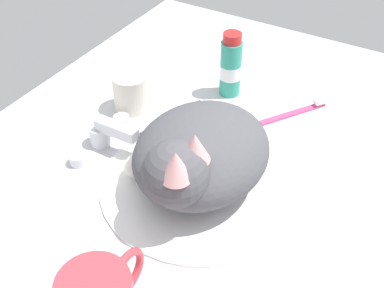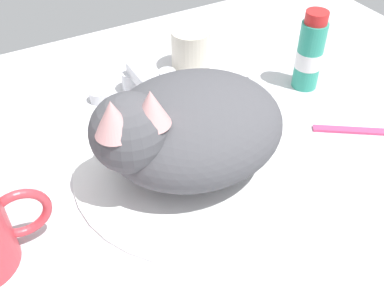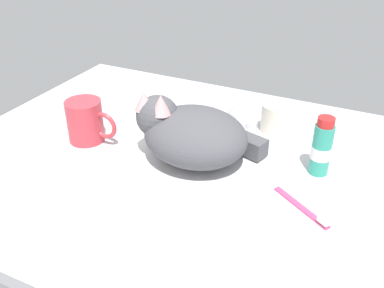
# 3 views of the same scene
# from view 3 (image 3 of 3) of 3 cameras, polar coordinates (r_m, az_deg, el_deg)

# --- Properties ---
(ground_plane) EXTENTS (1.10, 0.83, 0.03)m
(ground_plane) POSITION_cam_3_polar(r_m,az_deg,el_deg) (0.95, 0.43, -3.15)
(ground_plane) COLOR silver
(sink_basin) EXTENTS (0.31, 0.31, 0.01)m
(sink_basin) POSITION_cam_3_polar(r_m,az_deg,el_deg) (0.94, 0.44, -2.17)
(sink_basin) COLOR white
(sink_basin) RESTS_ON ground_plane
(faucet) EXTENTS (0.15, 0.09, 0.06)m
(faucet) POSITION_cam_3_polar(r_m,az_deg,el_deg) (1.08, 4.64, 3.44)
(faucet) COLOR silver
(faucet) RESTS_ON ground_plane
(cat) EXTENTS (0.27, 0.22, 0.15)m
(cat) POSITION_cam_3_polar(r_m,az_deg,el_deg) (0.91, -0.19, 1.48)
(cat) COLOR #4C4C51
(cat) RESTS_ON sink_basin
(coffee_mug) EXTENTS (0.13, 0.08, 0.10)m
(coffee_mug) POSITION_cam_3_polar(r_m,az_deg,el_deg) (1.03, -13.63, 2.91)
(coffee_mug) COLOR #C63842
(coffee_mug) RESTS_ON ground_plane
(rinse_cup) EXTENTS (0.06, 0.06, 0.07)m
(rinse_cup) POSITION_cam_3_polar(r_m,az_deg,el_deg) (1.07, 10.67, 3.34)
(rinse_cup) COLOR silver
(rinse_cup) RESTS_ON ground_plane
(toothpaste_bottle) EXTENTS (0.04, 0.04, 0.13)m
(toothpaste_bottle) POSITION_cam_3_polar(r_m,az_deg,el_deg) (0.92, 16.53, -0.48)
(toothpaste_bottle) COLOR teal
(toothpaste_bottle) RESTS_ON ground_plane
(toothbrush) EXTENTS (0.12, 0.09, 0.02)m
(toothbrush) POSITION_cam_3_polar(r_m,az_deg,el_deg) (0.83, 14.42, -8.13)
(toothbrush) COLOR #D83F72
(toothbrush) RESTS_ON ground_plane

